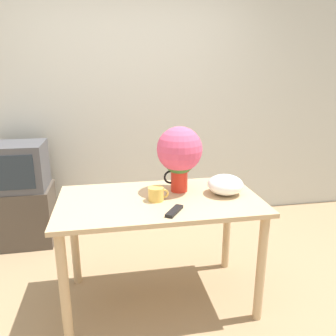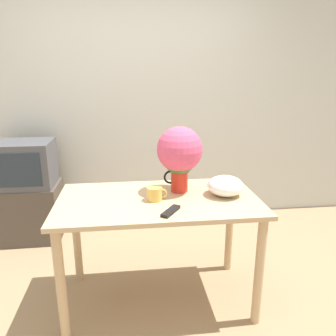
{
  "view_description": "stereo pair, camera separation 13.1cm",
  "coord_description": "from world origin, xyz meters",
  "px_view_note": "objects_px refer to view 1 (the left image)",
  "views": [
    {
      "loc": [
        -0.17,
        -1.86,
        1.6
      ],
      "look_at": [
        0.23,
        0.29,
        0.96
      ],
      "focal_mm": 35.0,
      "sensor_mm": 36.0,
      "label": 1
    },
    {
      "loc": [
        -0.04,
        -1.88,
        1.6
      ],
      "look_at": [
        0.23,
        0.29,
        0.96
      ],
      "focal_mm": 35.0,
      "sensor_mm": 36.0,
      "label": 2
    }
  ],
  "objects_px": {
    "white_bowl": "(225,185)",
    "tv_set": "(15,166)",
    "coffee_mug": "(156,194)",
    "flower_vase": "(179,153)"
  },
  "relations": [
    {
      "from": "white_bowl",
      "to": "tv_set",
      "type": "xyz_separation_m",
      "value": [
        -1.65,
        1.08,
        -0.09
      ]
    },
    {
      "from": "coffee_mug",
      "to": "flower_vase",
      "type": "bearing_deg",
      "value": 39.71
    },
    {
      "from": "coffee_mug",
      "to": "white_bowl",
      "type": "xyz_separation_m",
      "value": [
        0.49,
        0.04,
        0.02
      ]
    },
    {
      "from": "white_bowl",
      "to": "tv_set",
      "type": "height_order",
      "value": "tv_set"
    },
    {
      "from": "flower_vase",
      "to": "white_bowl",
      "type": "distance_m",
      "value": 0.39
    },
    {
      "from": "white_bowl",
      "to": "coffee_mug",
      "type": "bearing_deg",
      "value": -175.63
    },
    {
      "from": "coffee_mug",
      "to": "tv_set",
      "type": "height_order",
      "value": "tv_set"
    },
    {
      "from": "flower_vase",
      "to": "tv_set",
      "type": "distance_m",
      "value": 1.68
    },
    {
      "from": "coffee_mug",
      "to": "white_bowl",
      "type": "distance_m",
      "value": 0.49
    },
    {
      "from": "coffee_mug",
      "to": "white_bowl",
      "type": "bearing_deg",
      "value": 4.37
    }
  ]
}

